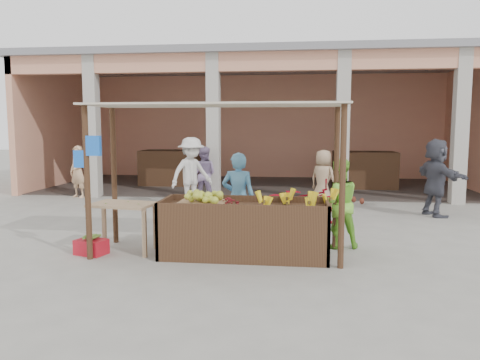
# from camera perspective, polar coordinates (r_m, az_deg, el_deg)

# --- Properties ---
(ground) EXTENTS (60.00, 60.00, 0.00)m
(ground) POSITION_cam_1_polar(r_m,az_deg,el_deg) (7.55, -3.29, -9.11)
(ground) COLOR gray
(ground) RESTS_ON ground
(market_building) EXTENTS (14.40, 6.40, 4.20)m
(market_building) POSITION_cam_1_polar(r_m,az_deg,el_deg) (16.14, 2.55, 8.96)
(market_building) COLOR #E69B78
(market_building) RESTS_ON ground
(fruit_stall) EXTENTS (2.60, 0.95, 0.80)m
(fruit_stall) POSITION_cam_1_polar(r_m,az_deg,el_deg) (7.38, 0.53, -6.27)
(fruit_stall) COLOR #4A301D
(fruit_stall) RESTS_ON ground
(stall_awning) EXTENTS (4.09, 1.35, 2.39)m
(stall_awning) POSITION_cam_1_polar(r_m,az_deg,el_deg) (7.33, -3.42, 6.07)
(stall_awning) COLOR #4A301D
(stall_awning) RESTS_ON ground
(banana_heap) EXTENTS (1.17, 0.64, 0.21)m
(banana_heap) POSITION_cam_1_polar(r_m,az_deg,el_deg) (7.28, 6.81, -2.44)
(banana_heap) COLOR yellow
(banana_heap) RESTS_ON fruit_stall
(melon_tray) EXTENTS (0.73, 0.64, 0.20)m
(melon_tray) POSITION_cam_1_polar(r_m,az_deg,el_deg) (7.38, -4.66, -2.41)
(melon_tray) COLOR #9A724F
(melon_tray) RESTS_ON fruit_stall
(berry_heap) EXTENTS (0.41, 0.34, 0.13)m
(berry_heap) POSITION_cam_1_polar(r_m,az_deg,el_deg) (7.33, -1.40, -2.65)
(berry_heap) COLOR maroon
(berry_heap) RESTS_ON fruit_stall
(side_table) EXTENTS (1.08, 0.80, 0.80)m
(side_table) POSITION_cam_1_polar(r_m,az_deg,el_deg) (7.81, -14.08, -3.76)
(side_table) COLOR tan
(side_table) RESTS_ON ground
(papaya_pile) EXTENTS (0.68, 0.39, 0.19)m
(papaya_pile) POSITION_cam_1_polar(r_m,az_deg,el_deg) (7.77, -14.13, -2.05)
(papaya_pile) COLOR #428E2E
(papaya_pile) RESTS_ON side_table
(red_crate) EXTENTS (0.54, 0.45, 0.24)m
(red_crate) POSITION_cam_1_polar(r_m,az_deg,el_deg) (7.92, -17.66, -7.78)
(red_crate) COLOR red
(red_crate) RESTS_ON ground
(plantain_bundle) EXTENTS (0.38, 0.26, 0.08)m
(plantain_bundle) POSITION_cam_1_polar(r_m,az_deg,el_deg) (7.88, -17.71, -6.66)
(plantain_bundle) COLOR olive
(plantain_bundle) RESTS_ON red_crate
(produce_sacks) EXTENTS (0.84, 0.78, 0.63)m
(produce_sacks) POSITION_cam_1_polar(r_m,az_deg,el_deg) (12.66, 13.81, -1.40)
(produce_sacks) COLOR maroon
(produce_sacks) RESTS_ON ground
(vendor_blue) EXTENTS (0.66, 0.50, 1.70)m
(vendor_blue) POSITION_cam_1_polar(r_m,az_deg,el_deg) (8.11, -0.21, -1.86)
(vendor_blue) COLOR #5193C0
(vendor_blue) RESTS_ON ground
(vendor_green) EXTENTS (0.84, 0.59, 1.59)m
(vendor_green) POSITION_cam_1_polar(r_m,az_deg,el_deg) (8.01, 11.85, -2.51)
(vendor_green) COLOR #75C534
(vendor_green) RESTS_ON ground
(motorcycle) EXTENTS (0.75, 1.89, 0.97)m
(motorcycle) POSITION_cam_1_polar(r_m,az_deg,el_deg) (9.96, 7.69, -2.45)
(motorcycle) COLOR maroon
(motorcycle) RESTS_ON ground
(shopper_a) EXTENTS (1.30, 1.30, 1.91)m
(shopper_a) POSITION_cam_1_polar(r_m,az_deg,el_deg) (11.55, -5.94, 1.18)
(shopper_a) COLOR silver
(shopper_a) RESTS_ON ground
(shopper_c) EXTENTS (0.93, 0.87, 1.62)m
(shopper_c) POSITION_cam_1_polar(r_m,az_deg,el_deg) (11.72, 10.10, 0.47)
(shopper_c) COLOR tan
(shopper_c) RESTS_ON ground
(shopper_d) EXTENTS (1.21, 1.85, 1.86)m
(shopper_d) POSITION_cam_1_polar(r_m,az_deg,el_deg) (11.45, 22.77, 0.52)
(shopper_d) COLOR #444651
(shopper_d) RESTS_ON ground
(shopper_e) EXTENTS (0.69, 0.61, 1.55)m
(shopper_e) POSITION_cam_1_polar(r_m,az_deg,el_deg) (14.10, -19.15, 1.10)
(shopper_e) COLOR tan
(shopper_e) RESTS_ON ground
(shopper_f) EXTENTS (0.81, 0.49, 1.63)m
(shopper_f) POSITION_cam_1_polar(r_m,az_deg,el_deg) (12.64, -4.49, 1.03)
(shopper_f) COLOR #927BA6
(shopper_f) RESTS_ON ground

